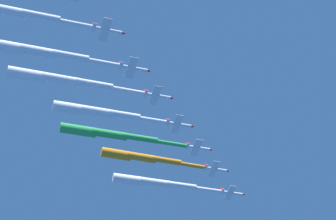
% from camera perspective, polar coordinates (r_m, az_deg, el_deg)
% --- Properties ---
extents(jet_lead, '(30.17, 46.56, 4.00)m').
position_cam_1_polar(jet_lead, '(254.00, -1.09, -6.31)').
color(jet_lead, silver).
extents(jet_port_inner, '(27.40, 44.10, 4.08)m').
position_cam_1_polar(jet_port_inner, '(242.75, -2.24, -4.15)').
color(jet_port_inner, silver).
extents(jet_starboard_inner, '(31.04, 48.74, 4.00)m').
position_cam_1_polar(jet_starboard_inner, '(231.04, -5.08, -2.12)').
color(jet_starboard_inner, silver).
extents(jet_port_mid, '(27.75, 42.85, 4.05)m').
position_cam_1_polar(jet_port_mid, '(220.49, -6.07, -0.16)').
color(jet_port_mid, silver).
extents(jet_starboard_mid, '(30.08, 47.43, 3.94)m').
position_cam_1_polar(jet_starboard_mid, '(210.43, -9.22, 2.62)').
color(jet_starboard_mid, silver).
extents(jet_port_outer, '(28.15, 44.06, 4.01)m').
position_cam_1_polar(jet_port_outer, '(200.44, -11.06, 4.97)').
color(jet_port_outer, silver).
extents(jet_starboard_outer, '(27.58, 43.69, 3.95)m').
position_cam_1_polar(jet_starboard_outer, '(193.07, -13.63, 8.30)').
color(jet_starboard_outer, silver).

